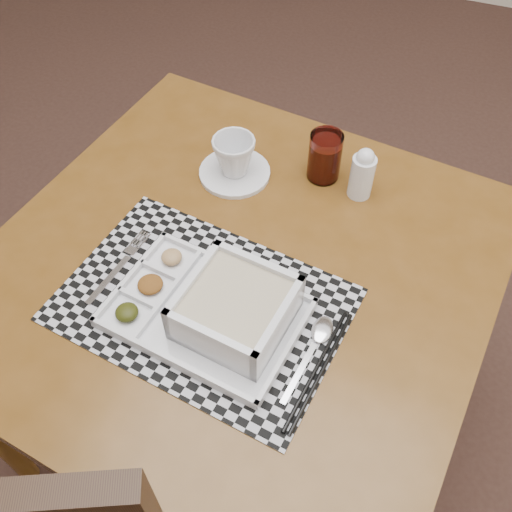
% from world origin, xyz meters
% --- Properties ---
extents(floor, '(5.00, 5.00, 0.00)m').
position_xyz_m(floor, '(0.00, 0.00, 0.00)').
color(floor, '#321F19').
rests_on(floor, ground).
extents(dining_table, '(1.02, 1.02, 0.68)m').
position_xyz_m(dining_table, '(-0.34, -0.05, 0.61)').
color(dining_table, '#50300E').
rests_on(dining_table, ground).
extents(placemat, '(0.53, 0.40, 0.00)m').
position_xyz_m(placemat, '(-0.37, -0.15, 0.68)').
color(placemat, '#ABAAB2').
rests_on(placemat, dining_table).
extents(serving_tray, '(0.35, 0.26, 0.09)m').
position_xyz_m(serving_tray, '(-0.32, -0.17, 0.71)').
color(serving_tray, silver).
rests_on(serving_tray, placemat).
extents(fork, '(0.04, 0.19, 0.00)m').
position_xyz_m(fork, '(-0.55, -0.13, 0.68)').
color(fork, silver).
rests_on(fork, placemat).
extents(spoon, '(0.04, 0.18, 0.01)m').
position_xyz_m(spoon, '(-0.16, -0.14, 0.68)').
color(spoon, silver).
rests_on(spoon, placemat).
extents(chopsticks, '(0.05, 0.24, 0.01)m').
position_xyz_m(chopsticks, '(-0.14, -0.20, 0.68)').
color(chopsticks, black).
rests_on(chopsticks, placemat).
extents(saucer, '(0.15, 0.15, 0.01)m').
position_xyz_m(saucer, '(-0.44, 0.18, 0.68)').
color(saucer, silver).
rests_on(saucer, dining_table).
extents(cup, '(0.12, 0.12, 0.08)m').
position_xyz_m(cup, '(-0.44, 0.18, 0.73)').
color(cup, silver).
rests_on(cup, saucer).
extents(juice_glass, '(0.07, 0.07, 0.11)m').
position_xyz_m(juice_glass, '(-0.26, 0.24, 0.73)').
color(juice_glass, white).
rests_on(juice_glass, dining_table).
extents(creamer_bottle, '(0.05, 0.05, 0.12)m').
position_xyz_m(creamer_bottle, '(-0.18, 0.21, 0.73)').
color(creamer_bottle, silver).
rests_on(creamer_bottle, dining_table).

